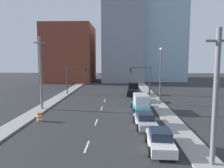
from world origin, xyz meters
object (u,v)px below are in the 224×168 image
(traffic_signal_left, at_px, (73,76))
(utility_pole_left_mid, at_px, (41,73))
(sedan_blue, at_px, (140,98))
(box_truck_teal, at_px, (141,103))
(sedan_white, at_px, (160,140))
(traffic_signal_right, at_px, (144,76))
(sedan_silver, at_px, (145,120))
(pickup_truck_black, at_px, (133,90))
(utility_pole_right_near, at_px, (216,97))
(traffic_barrel, at_px, (39,117))
(street_lamp, at_px, (161,72))

(traffic_signal_left, relative_size, utility_pole_left_mid, 0.57)
(utility_pole_left_mid, xyz_separation_m, sedan_blue, (13.71, 5.87, -4.33))
(box_truck_teal, bearing_deg, utility_pole_left_mid, 175.86)
(sedan_white, bearing_deg, traffic_signal_right, 88.74)
(utility_pole_left_mid, height_order, sedan_silver, utility_pole_left_mid)
(sedan_white, distance_m, pickup_truck_black, 25.01)
(utility_pole_right_near, relative_size, sedan_white, 1.90)
(sedan_white, bearing_deg, traffic_barrel, 151.59)
(street_lamp, height_order, sedan_blue, street_lamp)
(traffic_barrel, height_order, sedan_silver, sedan_silver)
(sedan_silver, bearing_deg, box_truck_teal, 84.86)
(box_truck_teal, height_order, pickup_truck_black, pickup_truck_black)
(traffic_signal_left, relative_size, sedan_blue, 1.29)
(traffic_signal_left, height_order, sedan_silver, traffic_signal_left)
(utility_pole_right_near, distance_m, pickup_truck_black, 28.00)
(traffic_signal_right, distance_m, sedan_silver, 20.08)
(utility_pole_right_near, relative_size, traffic_barrel, 9.15)
(street_lamp, bearing_deg, traffic_signal_right, 99.27)
(traffic_signal_left, relative_size, street_lamp, 0.66)
(traffic_signal_right, distance_m, street_lamp, 9.33)
(traffic_barrel, distance_m, sedan_silver, 11.45)
(utility_pole_right_near, distance_m, sedan_silver, 9.56)
(traffic_signal_right, height_order, box_truck_teal, traffic_signal_right)
(traffic_signal_right, height_order, utility_pole_right_near, utility_pole_right_near)
(sedan_white, bearing_deg, box_truck_teal, 93.37)
(traffic_signal_right, relative_size, sedan_blue, 1.29)
(traffic_barrel, bearing_deg, street_lamp, 32.08)
(street_lamp, xyz_separation_m, box_truck_teal, (-3.18, -4.07, -3.85))
(utility_pole_left_mid, distance_m, sedan_silver, 15.54)
(box_truck_teal, xyz_separation_m, pickup_truck_black, (-0.26, 12.90, -0.13))
(utility_pole_right_near, height_order, box_truck_teal, utility_pole_right_near)
(sedan_white, relative_size, sedan_silver, 0.95)
(traffic_barrel, bearing_deg, pickup_truck_black, 57.96)
(traffic_signal_right, relative_size, sedan_silver, 1.17)
(traffic_signal_left, bearing_deg, pickup_truck_black, -1.44)
(sedan_white, distance_m, sedan_blue, 18.46)
(utility_pole_right_near, bearing_deg, sedan_blue, 97.66)
(utility_pole_left_mid, bearing_deg, utility_pole_right_near, -42.49)
(sedan_silver, xyz_separation_m, sedan_blue, (0.56, 12.93, 0.02))
(utility_pole_right_near, relative_size, utility_pole_left_mid, 0.89)
(traffic_signal_right, relative_size, pickup_truck_black, 0.98)
(traffic_signal_right, distance_m, utility_pole_left_mid, 19.73)
(sedan_silver, bearing_deg, street_lamp, 69.03)
(sedan_silver, bearing_deg, utility_pole_left_mid, 148.41)
(traffic_barrel, relative_size, pickup_truck_black, 0.17)
(traffic_signal_right, xyz_separation_m, sedan_white, (-1.36, -25.30, -2.93))
(traffic_signal_left, height_order, sedan_white, traffic_signal_left)
(traffic_signal_right, bearing_deg, street_lamp, -80.73)
(street_lamp, height_order, box_truck_teal, street_lamp)
(sedan_silver, bearing_deg, pickup_truck_black, 86.81)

